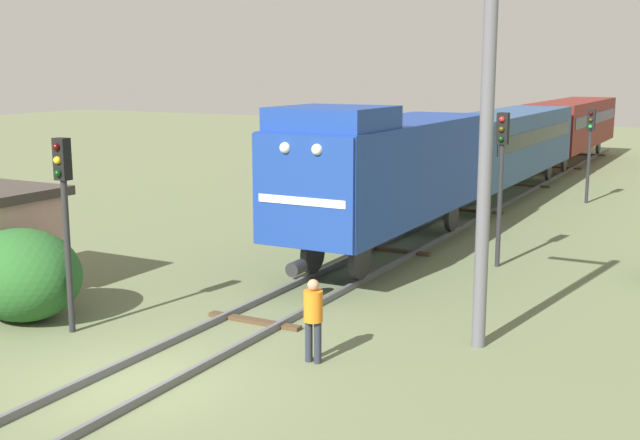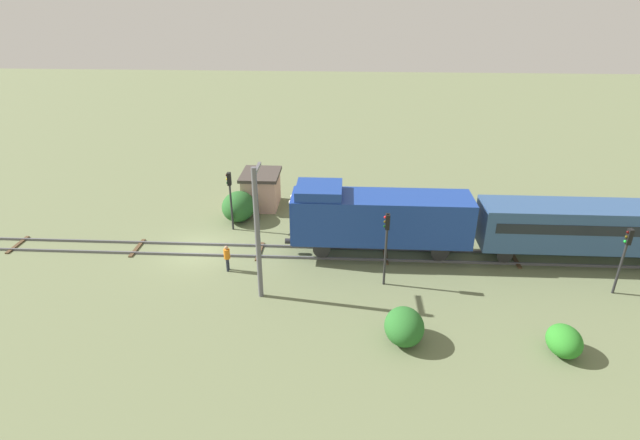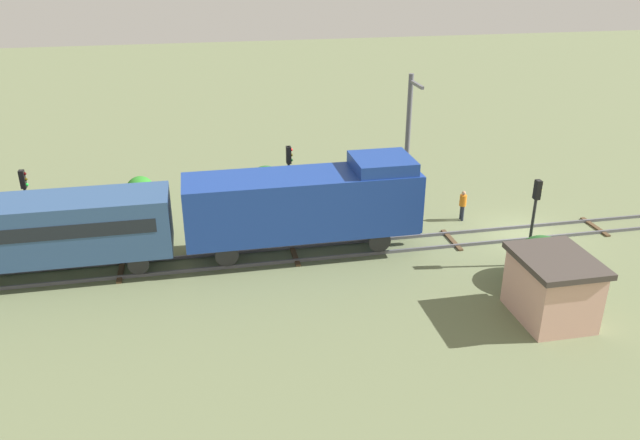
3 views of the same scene
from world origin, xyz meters
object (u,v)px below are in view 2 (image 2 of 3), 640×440
at_px(passenger_car_leading, 596,225).
at_px(catenary_mast, 258,231).
at_px(traffic_signal_far, 625,249).
at_px(worker_near_track, 227,256).
at_px(traffic_signal_mid, 386,237).
at_px(traffic_signal_near, 230,191).
at_px(locomotive, 378,216).
at_px(relay_hut, 261,189).

relative_size(passenger_car_leading, catenary_mast, 1.83).
bearing_deg(traffic_signal_far, worker_near_track, -93.07).
distance_m(traffic_signal_mid, traffic_signal_far, 12.96).
distance_m(traffic_signal_near, catenary_mast, 8.87).
distance_m(locomotive, worker_near_track, 9.59).
bearing_deg(relay_hut, traffic_signal_near, -17.89).
xyz_separation_m(traffic_signal_near, relay_hut, (-4.30, 1.39, -1.59)).
bearing_deg(catenary_mast, relay_hut, -170.96).
xyz_separation_m(traffic_signal_mid, worker_near_track, (-1.00, -9.42, -2.12)).
relative_size(locomotive, traffic_signal_mid, 2.58).
distance_m(traffic_signal_near, traffic_signal_mid, 12.25).
bearing_deg(traffic_signal_near, relay_hut, 162.11).
bearing_deg(worker_near_track, catenary_mast, -95.35).
bearing_deg(worker_near_track, traffic_signal_near, 49.68).
distance_m(passenger_car_leading, catenary_mast, 20.64).
height_order(traffic_signal_near, relay_hut, traffic_signal_near).
relative_size(traffic_signal_near, traffic_signal_far, 1.06).
bearing_deg(catenary_mast, traffic_signal_near, -157.52).
bearing_deg(passenger_car_leading, locomotive, -90.00).
xyz_separation_m(traffic_signal_mid, traffic_signal_far, (0.20, 12.96, -0.29)).
bearing_deg(relay_hut, worker_near_track, -2.79).
height_order(traffic_signal_far, relay_hut, traffic_signal_far).
distance_m(locomotive, traffic_signal_near, 10.52).
height_order(passenger_car_leading, traffic_signal_near, traffic_signal_near).
bearing_deg(traffic_signal_near, passenger_car_leading, 82.20).
bearing_deg(traffic_signal_near, locomotive, 72.29).
distance_m(locomotive, passenger_car_leading, 13.34).
height_order(locomotive, traffic_signal_mid, locomotive).
height_order(passenger_car_leading, worker_near_track, passenger_car_leading).
bearing_deg(locomotive, catenary_mast, -53.42).
distance_m(traffic_signal_far, relay_hut, 24.58).
height_order(traffic_signal_mid, relay_hut, traffic_signal_mid).
distance_m(worker_near_track, relay_hut, 9.92).
relative_size(locomotive, passenger_car_leading, 0.83).
distance_m(locomotive, relay_hut, 11.52).
bearing_deg(locomotive, traffic_signal_near, -107.71).
xyz_separation_m(passenger_car_leading, worker_near_track, (2.40, -22.45, -1.53)).
bearing_deg(relay_hut, locomotive, 49.01).
height_order(traffic_signal_near, traffic_signal_mid, traffic_signal_mid).
relative_size(locomotive, catenary_mast, 1.52).
height_order(traffic_signal_near, catenary_mast, catenary_mast).
xyz_separation_m(catenary_mast, relay_hut, (-12.44, -1.98, -2.67)).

